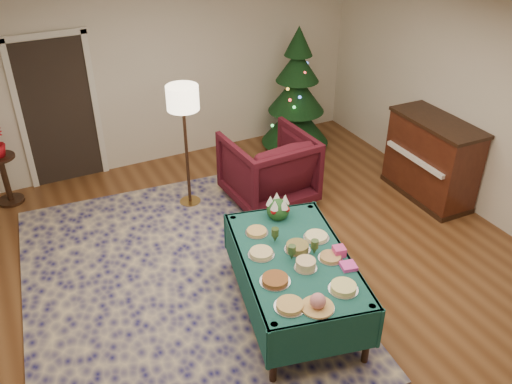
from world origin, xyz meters
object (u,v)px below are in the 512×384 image
buffet_table (294,268)px  gift_box (339,251)px  side_table (6,180)px  armchair (268,165)px  floor_lamp (183,105)px  piano (431,160)px  christmas_tree (297,96)px

buffet_table → gift_box: gift_box is taller
buffet_table → side_table: 4.30m
buffet_table → gift_box: (0.39, -0.17, 0.19)m
armchair → side_table: size_ratio=1.54×
buffet_table → armchair: bearing=68.8°
floor_lamp → piano: 3.38m
armchair → floor_lamp: (-0.98, 0.41, 0.88)m
buffet_table → side_table: bearing=123.6°
piano → armchair: bearing=156.2°
buffet_table → piano: 3.02m
floor_lamp → piano: size_ratio=1.26×
floor_lamp → christmas_tree: bearing=21.3°
armchair → christmas_tree: christmas_tree is taller
gift_box → armchair: 2.24m
gift_box → piano: bearing=28.6°
side_table → christmas_tree: (4.32, -0.30, 0.54)m
armchair → piano: size_ratio=0.81×
floor_lamp → side_table: floor_lamp is taller
side_table → christmas_tree: size_ratio=0.36×
gift_box → armchair: (0.39, 2.20, -0.21)m
side_table → gift_box: bearing=-53.5°
gift_box → christmas_tree: 3.78m
buffet_table → piano: piano is taller
floor_lamp → christmas_tree: christmas_tree is taller
side_table → piano: bearing=-25.2°
gift_box → floor_lamp: 2.76m
armchair → gift_box: bearing=77.2°
side_table → floor_lamp: bearing=-27.4°
buffet_table → floor_lamp: size_ratio=1.19×
buffet_table → armchair: 2.17m
christmas_tree → piano: size_ratio=1.48×
buffet_table → armchair: size_ratio=1.85×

